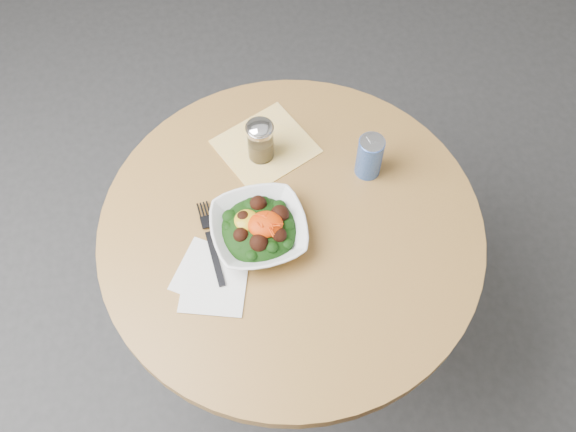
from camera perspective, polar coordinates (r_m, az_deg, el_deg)
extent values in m
plane|color=#303033|center=(2.18, 0.19, -10.60)|extent=(6.00, 6.00, 0.00)
cylinder|color=black|center=(2.16, 0.19, -10.47)|extent=(0.52, 0.52, 0.03)
cylinder|color=black|center=(1.85, 0.22, -6.91)|extent=(0.10, 0.10, 0.71)
cylinder|color=#B78B42|center=(1.51, 0.27, -1.28)|extent=(0.90, 0.90, 0.04)
cube|color=#FFAE0D|center=(1.61, -2.01, 6.20)|extent=(0.28, 0.27, 0.00)
cube|color=white|center=(1.45, -6.99, -5.02)|extent=(0.19, 0.19, 0.00)
cube|color=white|center=(1.43, -6.60, -6.14)|extent=(0.17, 0.17, 0.00)
imported|color=white|center=(1.46, -2.60, -1.25)|extent=(0.23, 0.23, 0.05)
ellipsoid|color=black|center=(1.46, -2.60, -1.28)|extent=(0.18, 0.18, 0.06)
ellipsoid|color=gold|center=(1.44, -3.71, -0.36)|extent=(0.06, 0.06, 0.02)
ellipsoid|color=#EC4005|center=(1.43, -2.03, -0.74)|extent=(0.08, 0.07, 0.04)
cube|color=black|center=(1.45, -6.49, -3.78)|extent=(0.03, 0.14, 0.00)
cube|color=black|center=(1.51, -7.35, -0.01)|extent=(0.04, 0.08, 0.00)
cylinder|color=silver|center=(1.56, -2.46, 6.54)|extent=(0.06, 0.06, 0.10)
cylinder|color=olive|center=(1.58, -2.43, 6.08)|extent=(0.05, 0.05, 0.05)
cylinder|color=silver|center=(1.52, -2.53, 7.74)|extent=(0.07, 0.07, 0.01)
ellipsoid|color=silver|center=(1.51, -2.54, 7.88)|extent=(0.06, 0.06, 0.03)
cylinder|color=navy|center=(1.54, 7.26, 5.25)|extent=(0.06, 0.06, 0.12)
cylinder|color=silver|center=(1.49, 7.51, 6.56)|extent=(0.06, 0.06, 0.00)
cube|color=silver|center=(1.49, 7.37, 6.82)|extent=(0.02, 0.02, 0.00)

